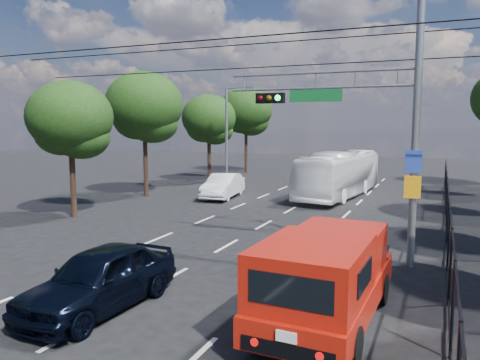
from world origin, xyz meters
The scene contains 14 objects.
ground centered at (0.00, 0.00, 0.00)m, with size 120.00×120.00×0.00m, color black.
lane_markings centered at (0.00, 14.00, 0.01)m, with size 6.12×38.00×0.01m.
signal_mast centered at (5.28, 7.99, 5.24)m, with size 6.43×0.39×9.50m.
streetlight_left centered at (-6.33, 22.00, 3.94)m, with size 2.09×0.22×7.08m.
utility_wires centered at (0.00, 8.83, 7.23)m, with size 22.00×5.04×0.74m.
fence_right centered at (7.60, 12.17, 1.03)m, with size 0.06×34.03×2.00m.
tree_left_b centered at (-9.18, 10.02, 4.58)m, with size 4.08×4.08×6.63m.
tree_left_c centered at (-9.78, 17.02, 5.40)m, with size 4.80×4.80×7.80m.
tree_left_d centered at (-9.38, 25.02, 4.72)m, with size 4.20×4.20×6.83m.
tree_left_e centered at (-9.58, 33.02, 5.53)m, with size 4.92×4.92×7.99m.
red_pickup centered at (5.00, 2.67, 1.15)m, with size 2.33×5.87×2.16m.
navy_hatchback centered at (-0.35, 1.32, 0.78)m, with size 1.84×4.57×1.56m, color black.
white_bus centered at (1.44, 21.76, 1.42)m, with size 2.39×10.22×2.85m, color white.
white_van centered at (-5.08, 18.39, 0.74)m, with size 1.57×4.49×1.48m, color white.
Camera 1 is at (7.25, -7.55, 4.57)m, focal length 35.00 mm.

